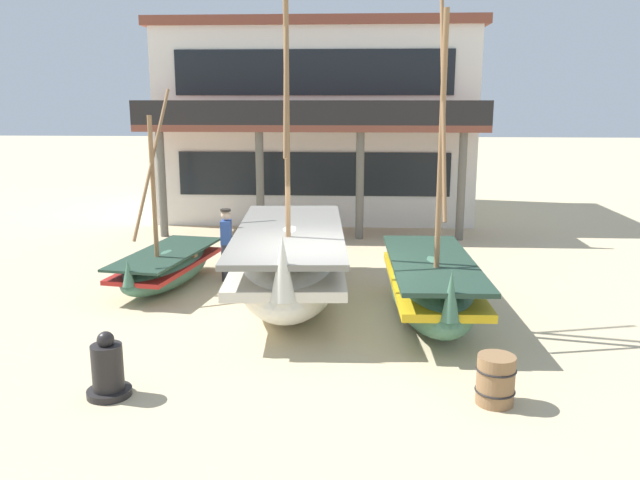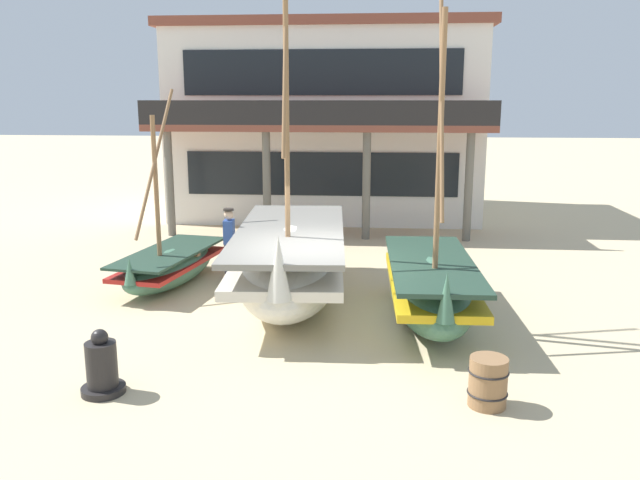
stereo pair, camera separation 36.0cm
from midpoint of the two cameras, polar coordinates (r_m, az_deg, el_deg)
The scene contains 8 objects.
ground_plane at distance 12.11m, azimuth -1.13°, elevation -7.51°, with size 120.00×120.00×0.00m, color #CCB78E.
fishing_boat_near_left at distance 12.35m, azimuth 8.99°, elevation -4.04°, with size 1.65×4.48×6.13m.
fishing_boat_centre_large at distance 13.29m, azimuth -3.45°, elevation -1.90°, with size 2.52×6.12×7.76m.
fishing_boat_far_right at distance 14.85m, azimuth -14.11°, elevation -2.29°, with size 1.85×3.66×4.33m.
fisherman_by_hull at distance 14.90m, azimuth -8.95°, elevation -0.50°, with size 0.26×0.37×1.68m.
capstan_winch at distance 9.78m, azimuth -19.29°, elevation -10.85°, with size 0.63×0.63×0.96m.
wooden_barrel at distance 9.31m, azimuth 14.18°, elevation -11.91°, with size 0.56×0.56×0.70m.
harbor_building_main at distance 23.90m, azimuth -0.50°, elevation 10.52°, with size 10.83×8.60×6.65m.
Camera 1 is at (0.71, -11.36, 4.13)m, focal length 36.16 mm.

